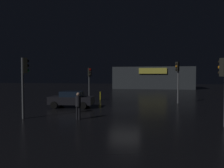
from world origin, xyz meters
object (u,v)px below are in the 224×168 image
traffic_signal_main (223,76)px  traffic_signal_cross_right (178,75)px  traffic_signal_cross_left (90,77)px  car_near (72,99)px  pedestrian (78,104)px  store_building (153,78)px  traffic_signal_opposite (24,76)px

traffic_signal_main → traffic_signal_cross_right: 10.05m
traffic_signal_cross_left → traffic_signal_cross_right: bearing=-2.9°
car_near → traffic_signal_cross_right: bearing=25.5°
traffic_signal_cross_left → car_near: (-0.21, -5.06, -1.92)m
traffic_signal_main → traffic_signal_cross_left: size_ratio=1.02×
traffic_signal_main → pedestrian: traffic_signal_main is taller
store_building → pedestrian: bearing=-97.6°
car_near → pedestrian: (2.34, -5.00, 0.27)m
car_near → pedestrian: 5.53m
traffic_signal_cross_left → traffic_signal_cross_right: (9.39, -0.47, 0.27)m
traffic_signal_main → car_near: (-10.85, 5.39, -2.02)m
pedestrian → store_building: bearing=82.4°
traffic_signal_cross_left → traffic_signal_main: bearing=-44.5°
traffic_signal_cross_left → pedestrian: (2.13, -10.06, -1.64)m
traffic_signal_cross_right → pedestrian: traffic_signal_cross_right is taller
traffic_signal_main → pedestrian: 8.69m
store_building → traffic_signal_opposite: 38.56m
traffic_signal_main → traffic_signal_opposite: traffic_signal_opposite is taller
store_building → traffic_signal_cross_right: (2.26, -27.68, 0.54)m
traffic_signal_opposite → traffic_signal_cross_right: bearing=42.6°
car_near → pedestrian: pedestrian is taller
store_building → pedestrian: size_ratio=9.92×
traffic_signal_main → traffic_signal_opposite: size_ratio=0.95×
store_building → pedestrian: (-4.99, -37.26, -1.37)m
store_building → car_near: bearing=-102.8°
traffic_signal_main → traffic_signal_cross_right: (-1.25, 9.97, 0.16)m
store_building → traffic_signal_main: store_building is taller
traffic_signal_opposite → traffic_signal_cross_left: traffic_signal_opposite is taller
pedestrian → traffic_signal_main: bearing=-2.6°
store_building → traffic_signal_main: size_ratio=4.56×
traffic_signal_main → car_near: size_ratio=0.96×
traffic_signal_opposite → pedestrian: bearing=5.5°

